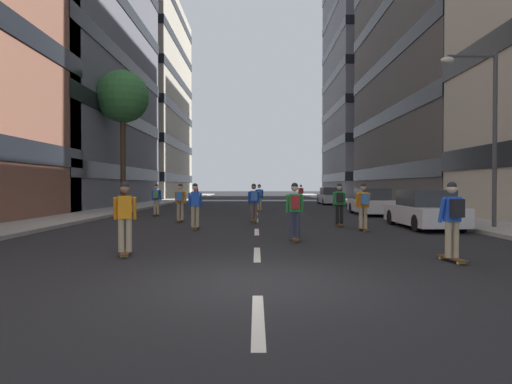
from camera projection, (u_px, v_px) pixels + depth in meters
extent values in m
plane|color=black|center=(256.00, 205.00, 36.22)|extent=(173.20, 173.20, 0.00)
cube|color=#9E9991|center=(158.00, 203.00, 39.82)|extent=(2.79, 79.38, 0.14)
cube|color=#9E9991|center=(353.00, 203.00, 39.84)|extent=(2.79, 79.38, 0.14)
cube|color=silver|center=(258.00, 318.00, 5.36)|extent=(0.16, 2.20, 0.01)
cube|color=silver|center=(257.00, 254.00, 10.36)|extent=(0.16, 2.20, 0.01)
cube|color=silver|center=(256.00, 232.00, 15.36)|extent=(0.16, 2.20, 0.01)
cube|color=silver|center=(256.00, 220.00, 20.36)|extent=(0.16, 2.20, 0.01)
cube|color=silver|center=(256.00, 214.00, 25.36)|extent=(0.16, 2.20, 0.01)
cube|color=silver|center=(256.00, 209.00, 30.36)|extent=(0.16, 2.20, 0.01)
cube|color=silver|center=(256.00, 206.00, 35.36)|extent=(0.16, 2.20, 0.01)
cube|color=silver|center=(256.00, 203.00, 40.36)|extent=(0.16, 2.20, 0.01)
cube|color=silver|center=(256.00, 201.00, 45.36)|extent=(0.16, 2.20, 0.01)
cube|color=silver|center=(256.00, 200.00, 50.36)|extent=(0.16, 2.20, 0.01)
cube|color=silver|center=(256.00, 198.00, 55.35)|extent=(0.16, 2.20, 0.01)
cube|color=silver|center=(256.00, 197.00, 60.35)|extent=(0.16, 2.20, 0.01)
cube|color=silver|center=(256.00, 196.00, 65.35)|extent=(0.16, 2.20, 0.01)
cube|color=silver|center=(256.00, 196.00, 70.35)|extent=(0.16, 2.20, 0.01)
cube|color=slate|center=(54.00, 13.00, 34.66)|extent=(12.03, 21.70, 31.75)
cube|color=black|center=(55.00, 173.00, 34.86)|extent=(12.15, 21.82, 1.10)
cube|color=black|center=(55.00, 118.00, 34.79)|extent=(12.15, 21.82, 1.10)
cube|color=black|center=(54.00, 63.00, 34.72)|extent=(12.15, 21.82, 1.10)
cube|color=black|center=(54.00, 8.00, 34.65)|extent=(12.15, 21.82, 1.10)
cube|color=#BCB29E|center=(137.00, 100.00, 58.75)|extent=(12.03, 20.85, 27.13)
cube|color=black|center=(137.00, 178.00, 58.92)|extent=(12.15, 20.97, 1.10)
cube|color=black|center=(137.00, 146.00, 58.85)|extent=(12.15, 20.97, 1.10)
cube|color=black|center=(137.00, 113.00, 58.78)|extent=(12.15, 20.97, 1.10)
cube|color=black|center=(137.00, 81.00, 58.71)|extent=(12.15, 20.97, 1.10)
cube|color=black|center=(136.00, 48.00, 58.63)|extent=(12.15, 20.97, 1.10)
cube|color=black|center=(136.00, 15.00, 58.56)|extent=(12.15, 20.97, 1.10)
cube|color=black|center=(457.00, 173.00, 34.89)|extent=(12.15, 21.78, 1.10)
cube|color=black|center=(457.00, 117.00, 34.82)|extent=(12.15, 21.78, 1.10)
cube|color=black|center=(458.00, 61.00, 34.75)|extent=(12.15, 21.78, 1.10)
cube|color=black|center=(458.00, 6.00, 34.68)|extent=(12.15, 21.78, 1.10)
cube|color=slate|center=(375.00, 64.00, 58.70)|extent=(12.03, 17.61, 37.10)
cube|color=black|center=(375.00, 178.00, 58.94)|extent=(12.15, 17.73, 1.10)
cube|color=black|center=(375.00, 144.00, 58.87)|extent=(12.15, 17.73, 1.10)
cube|color=black|center=(375.00, 111.00, 58.80)|extent=(12.15, 17.73, 1.10)
cube|color=black|center=(375.00, 78.00, 58.73)|extent=(12.15, 17.73, 1.10)
cube|color=black|center=(375.00, 44.00, 58.66)|extent=(12.15, 17.73, 1.10)
cube|color=black|center=(375.00, 11.00, 58.58)|extent=(12.15, 17.73, 1.10)
cube|color=#B2B7BF|center=(330.00, 198.00, 37.71)|extent=(1.80, 4.40, 0.70)
cube|color=#2D3338|center=(330.00, 191.00, 37.55)|extent=(1.60, 2.10, 0.64)
cylinder|color=black|center=(319.00, 200.00, 39.16)|extent=(0.22, 0.64, 0.64)
cylinder|color=black|center=(336.00, 200.00, 39.16)|extent=(0.22, 0.64, 0.64)
cylinder|color=black|center=(324.00, 201.00, 36.26)|extent=(0.22, 0.64, 0.64)
cylinder|color=black|center=(342.00, 201.00, 36.26)|extent=(0.22, 0.64, 0.64)
cube|color=silver|center=(423.00, 215.00, 16.76)|extent=(1.80, 4.40, 0.70)
cube|color=#2D3338|center=(424.00, 198.00, 16.60)|extent=(1.60, 2.10, 0.64)
cylinder|color=black|center=(391.00, 217.00, 18.21)|extent=(0.22, 0.64, 0.64)
cylinder|color=black|center=(428.00, 217.00, 18.21)|extent=(0.22, 0.64, 0.64)
cylinder|color=black|center=(417.00, 223.00, 15.31)|extent=(0.22, 0.64, 0.64)
cylinder|color=black|center=(461.00, 223.00, 15.31)|extent=(0.22, 0.64, 0.64)
cube|color=silver|center=(371.00, 206.00, 24.33)|extent=(1.80, 4.40, 0.70)
cube|color=#2D3338|center=(372.00, 194.00, 24.17)|extent=(1.60, 2.10, 0.64)
cylinder|color=black|center=(351.00, 208.00, 25.78)|extent=(0.22, 0.64, 0.64)
cylinder|color=black|center=(377.00, 208.00, 25.78)|extent=(0.22, 0.64, 0.64)
cylinder|color=black|center=(363.00, 211.00, 22.88)|extent=(0.22, 0.64, 0.64)
cylinder|color=black|center=(393.00, 211.00, 22.88)|extent=(0.22, 0.64, 0.64)
cylinder|color=#4C3823|center=(123.00, 161.00, 29.13)|extent=(0.36, 0.36, 6.44)
sphere|color=#387A3D|center=(122.00, 97.00, 29.06)|extent=(3.58, 3.58, 3.58)
cylinder|color=#3F3F44|center=(494.00, 140.00, 15.83)|extent=(0.16, 0.16, 6.50)
cylinder|color=#3F3F44|center=(471.00, 56.00, 15.78)|extent=(1.80, 0.10, 0.10)
ellipsoid|color=silver|center=(447.00, 60.00, 15.78)|extent=(0.50, 0.30, 0.24)
cube|color=brown|center=(253.00, 221.00, 19.33)|extent=(0.32, 0.92, 0.02)
cylinder|color=#D8BF4C|center=(253.00, 221.00, 19.65)|extent=(0.19, 0.09, 0.07)
cylinder|color=#D8BF4C|center=(254.00, 222.00, 19.02)|extent=(0.19, 0.09, 0.07)
cylinder|color=#594C47|center=(252.00, 212.00, 19.31)|extent=(0.16, 0.16, 0.80)
cylinder|color=#594C47|center=(255.00, 212.00, 19.34)|extent=(0.16, 0.16, 0.80)
cube|color=blue|center=(253.00, 197.00, 19.32)|extent=(0.34, 0.24, 0.55)
cylinder|color=blue|center=(249.00, 197.00, 19.34)|extent=(0.12, 0.24, 0.55)
cylinder|color=blue|center=(258.00, 197.00, 19.40)|extent=(0.12, 0.24, 0.55)
sphere|color=#997051|center=(253.00, 187.00, 19.33)|extent=(0.22, 0.22, 0.22)
sphere|color=black|center=(253.00, 186.00, 19.33)|extent=(0.21, 0.21, 0.21)
cube|color=#3F72BF|center=(254.00, 196.00, 19.14)|extent=(0.28, 0.19, 0.40)
cube|color=brown|center=(294.00, 238.00, 12.86)|extent=(0.20, 0.90, 0.02)
cylinder|color=#D8BF4C|center=(293.00, 238.00, 13.19)|extent=(0.18, 0.07, 0.07)
cylinder|color=#D8BF4C|center=(295.00, 241.00, 12.55)|extent=(0.18, 0.07, 0.07)
cylinder|color=#2D334C|center=(291.00, 225.00, 12.86)|extent=(0.14, 0.14, 0.80)
cylinder|color=#2D334C|center=(297.00, 225.00, 12.86)|extent=(0.14, 0.14, 0.80)
cube|color=green|center=(294.00, 203.00, 12.85)|extent=(0.32, 0.20, 0.55)
cylinder|color=green|center=(287.00, 203.00, 12.90)|extent=(0.09, 0.23, 0.55)
cylinder|color=green|center=(301.00, 203.00, 12.90)|extent=(0.09, 0.23, 0.55)
sphere|color=beige|center=(294.00, 188.00, 12.86)|extent=(0.22, 0.22, 0.22)
sphere|color=black|center=(294.00, 186.00, 12.86)|extent=(0.21, 0.21, 0.21)
cube|color=#A52626|center=(295.00, 202.00, 12.67)|extent=(0.26, 0.16, 0.40)
cube|color=brown|center=(363.00, 229.00, 15.72)|extent=(0.27, 0.91, 0.02)
cylinder|color=#D8BF4C|center=(360.00, 229.00, 16.04)|extent=(0.18, 0.08, 0.07)
cylinder|color=#D8BF4C|center=(366.00, 231.00, 15.40)|extent=(0.18, 0.08, 0.07)
cylinder|color=tan|center=(360.00, 218.00, 15.71)|extent=(0.15, 0.15, 0.80)
cylinder|color=tan|center=(365.00, 218.00, 15.72)|extent=(0.15, 0.15, 0.80)
cube|color=orange|center=(363.00, 200.00, 15.70)|extent=(0.33, 0.22, 0.55)
cylinder|color=orange|center=(357.00, 200.00, 15.74)|extent=(0.11, 0.24, 0.55)
cylinder|color=orange|center=(368.00, 200.00, 15.77)|extent=(0.11, 0.24, 0.55)
sphere|color=tan|center=(363.00, 187.00, 15.71)|extent=(0.22, 0.22, 0.22)
sphere|color=black|center=(363.00, 186.00, 15.71)|extent=(0.21, 0.21, 0.21)
cube|color=#3F72BF|center=(364.00, 199.00, 15.52)|extent=(0.27, 0.18, 0.40)
cube|color=brown|center=(339.00, 224.00, 17.51)|extent=(0.28, 0.91, 0.02)
cylinder|color=#D8BF4C|center=(338.00, 225.00, 17.83)|extent=(0.19, 0.09, 0.07)
cylinder|color=#D8BF4C|center=(340.00, 226.00, 17.20)|extent=(0.19, 0.09, 0.07)
cylinder|color=black|center=(337.00, 214.00, 17.52)|extent=(0.15, 0.15, 0.80)
cylinder|color=black|center=(341.00, 214.00, 17.50)|extent=(0.15, 0.15, 0.80)
cube|color=green|center=(339.00, 198.00, 17.50)|extent=(0.34, 0.23, 0.55)
cylinder|color=green|center=(334.00, 199.00, 17.57)|extent=(0.11, 0.24, 0.55)
cylinder|color=green|center=(344.00, 199.00, 17.53)|extent=(0.11, 0.24, 0.55)
sphere|color=beige|center=(339.00, 187.00, 17.51)|extent=(0.22, 0.22, 0.22)
sphere|color=black|center=(339.00, 186.00, 17.51)|extent=(0.21, 0.21, 0.21)
cube|color=black|center=(339.00, 197.00, 17.32)|extent=(0.27, 0.18, 0.40)
cube|color=brown|center=(156.00, 215.00, 23.36)|extent=(0.24, 0.91, 0.02)
cylinder|color=#D8BF4C|center=(157.00, 215.00, 23.68)|extent=(0.18, 0.08, 0.07)
cylinder|color=#D8BF4C|center=(155.00, 216.00, 23.04)|extent=(0.18, 0.08, 0.07)
cylinder|color=tan|center=(154.00, 207.00, 23.34)|extent=(0.15, 0.15, 0.80)
cylinder|color=tan|center=(158.00, 207.00, 23.35)|extent=(0.15, 0.15, 0.80)
cube|color=blue|center=(156.00, 195.00, 23.34)|extent=(0.33, 0.21, 0.55)
cylinder|color=blue|center=(152.00, 195.00, 23.38)|extent=(0.10, 0.23, 0.55)
cylinder|color=blue|center=(160.00, 195.00, 23.40)|extent=(0.10, 0.23, 0.55)
sphere|color=beige|center=(156.00, 187.00, 23.35)|extent=(0.22, 0.22, 0.22)
sphere|color=black|center=(156.00, 186.00, 23.35)|extent=(0.21, 0.21, 0.21)
cube|color=#4C8C4C|center=(155.00, 194.00, 23.16)|extent=(0.27, 0.17, 0.40)
cube|color=brown|center=(180.00, 220.00, 19.48)|extent=(0.24, 0.91, 0.02)
cylinder|color=#D8BF4C|center=(182.00, 221.00, 19.80)|extent=(0.18, 0.08, 0.07)
cylinder|color=#D8BF4C|center=(178.00, 222.00, 19.16)|extent=(0.18, 0.08, 0.07)
cylinder|color=tan|center=(178.00, 211.00, 19.48)|extent=(0.15, 0.15, 0.80)
cylinder|color=tan|center=(182.00, 211.00, 19.47)|extent=(0.15, 0.15, 0.80)
cube|color=orange|center=(180.00, 197.00, 19.46)|extent=(0.33, 0.22, 0.55)
cylinder|color=orange|center=(175.00, 197.00, 19.52)|extent=(0.10, 0.23, 0.55)
cylinder|color=orange|center=(185.00, 197.00, 19.50)|extent=(0.10, 0.23, 0.55)
sphere|color=tan|center=(180.00, 187.00, 19.48)|extent=(0.22, 0.22, 0.22)
sphere|color=black|center=(180.00, 186.00, 19.48)|extent=(0.21, 0.21, 0.21)
cube|color=#3F72BF|center=(179.00, 196.00, 19.28)|extent=(0.27, 0.17, 0.40)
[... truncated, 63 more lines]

